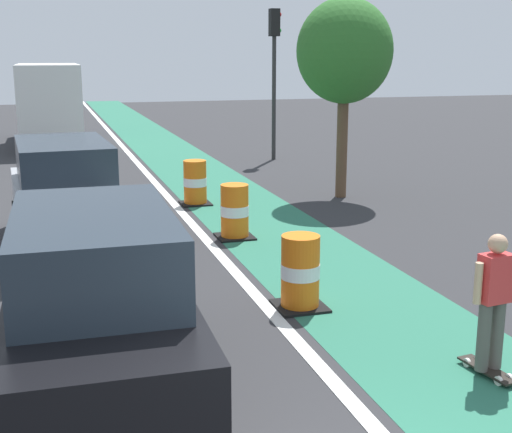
% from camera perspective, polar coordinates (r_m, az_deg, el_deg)
% --- Properties ---
extents(bike_lane_strip, '(2.50, 80.00, 0.01)m').
position_cam_1_polar(bike_lane_strip, '(17.07, -1.39, 0.91)').
color(bike_lane_strip, '#286B51').
rests_on(bike_lane_strip, ground).
extents(lane_divider_stripe, '(0.20, 80.00, 0.01)m').
position_cam_1_polar(lane_divider_stripe, '(16.74, -6.34, 0.60)').
color(lane_divider_stripe, silver).
rests_on(lane_divider_stripe, ground).
extents(skateboarder_on_lane, '(0.57, 0.82, 1.69)m').
position_cam_1_polar(skateboarder_on_lane, '(8.37, 18.84, -6.53)').
color(skateboarder_on_lane, black).
rests_on(skateboarder_on_lane, ground).
extents(parked_suv_nearest, '(1.99, 4.64, 2.04)m').
position_cam_1_polar(parked_suv_nearest, '(7.68, -12.91, -6.96)').
color(parked_suv_nearest, black).
rests_on(parked_suv_nearest, ground).
extents(parked_suv_second, '(2.12, 4.70, 2.04)m').
position_cam_1_polar(parked_suv_second, '(13.73, -15.35, 1.81)').
color(parked_suv_second, '#9EA0A5').
rests_on(parked_suv_second, ground).
extents(traffic_barrel_front, '(0.73, 0.73, 1.09)m').
position_cam_1_polar(traffic_barrel_front, '(10.16, 3.64, -4.62)').
color(traffic_barrel_front, orange).
rests_on(traffic_barrel_front, ground).
extents(traffic_barrel_mid, '(0.73, 0.73, 1.09)m').
position_cam_1_polar(traffic_barrel_mid, '(13.99, -1.76, 0.38)').
color(traffic_barrel_mid, orange).
rests_on(traffic_barrel_mid, ground).
extents(traffic_barrel_back, '(0.73, 0.73, 1.09)m').
position_cam_1_polar(traffic_barrel_back, '(17.19, -5.00, 2.75)').
color(traffic_barrel_back, orange).
rests_on(traffic_barrel_back, ground).
extents(delivery_truck_down_block, '(2.42, 7.62, 3.23)m').
position_cam_1_polar(delivery_truck_down_block, '(29.77, -16.54, 9.23)').
color(delivery_truck_down_block, silver).
rests_on(delivery_truck_down_block, ground).
extents(traffic_light_corner, '(0.41, 0.32, 5.10)m').
position_cam_1_polar(traffic_light_corner, '(24.29, 1.51, 12.88)').
color(traffic_light_corner, '#2D2D2D').
rests_on(traffic_light_corner, ground).
extents(street_tree_sidewalk, '(2.40, 2.40, 5.00)m').
position_cam_1_polar(street_tree_sidewalk, '(17.89, 7.26, 13.21)').
color(street_tree_sidewalk, brown).
rests_on(street_tree_sidewalk, ground).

